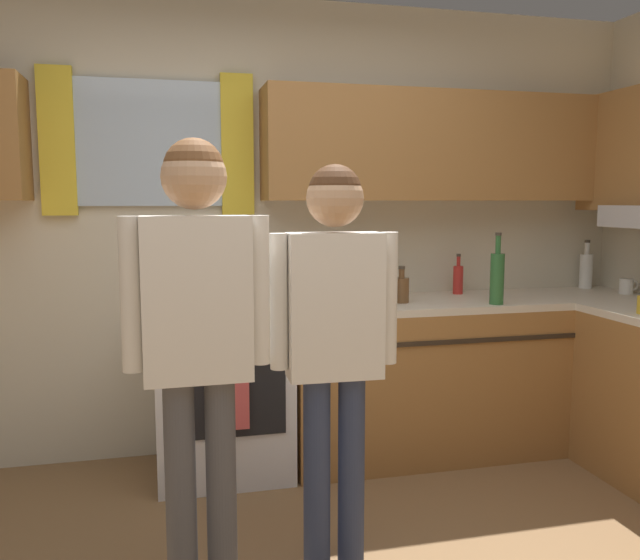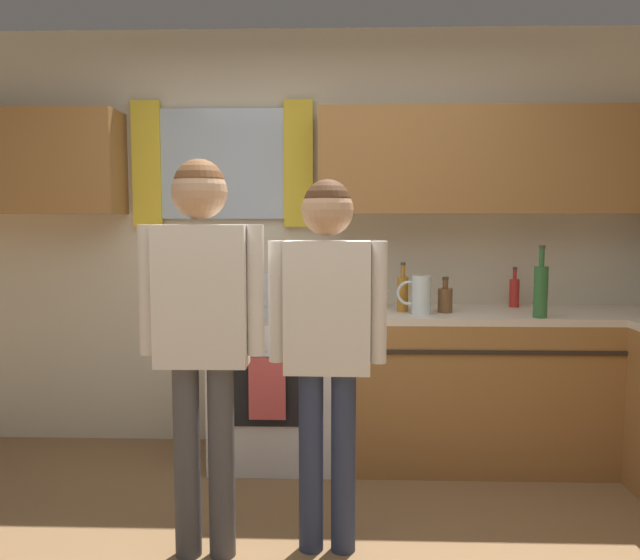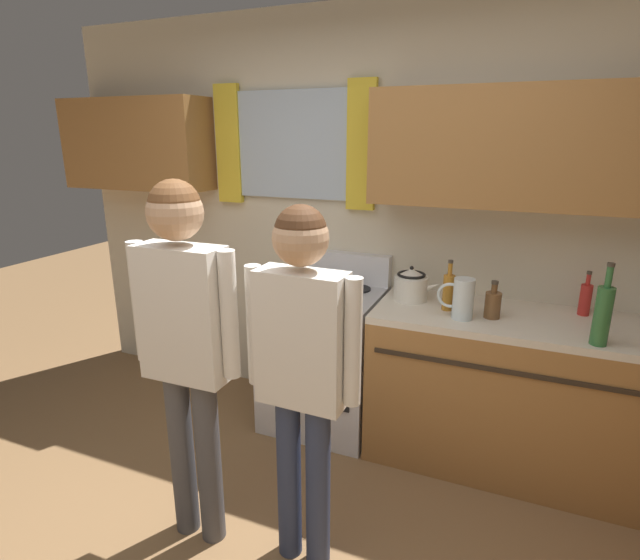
% 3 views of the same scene
% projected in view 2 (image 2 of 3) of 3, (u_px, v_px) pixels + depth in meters
% --- Properties ---
extents(back_wall_unit, '(4.60, 0.42, 2.60)m').
position_uv_depth(back_wall_unit, '(328.00, 213.00, 4.01)').
color(back_wall_unit, beige).
rests_on(back_wall_unit, ground).
extents(kitchen_counter_run, '(2.18, 2.22, 0.90)m').
position_uv_depth(kitchen_counter_run, '(611.00, 411.00, 3.31)').
color(kitchen_counter_run, '#9E6B38').
rests_on(kitchen_counter_run, ground).
extents(stove_oven, '(0.70, 0.67, 1.10)m').
position_uv_depth(stove_oven, '(274.00, 382.00, 3.84)').
color(stove_oven, silver).
rests_on(stove_oven, ground).
extents(bottle_squat_brown, '(0.08, 0.08, 0.21)m').
position_uv_depth(bottle_squat_brown, '(445.00, 299.00, 3.69)').
color(bottle_squat_brown, brown).
rests_on(bottle_squat_brown, kitchen_counter_run).
extents(bottle_sauce_red, '(0.06, 0.06, 0.25)m').
position_uv_depth(bottle_sauce_red, '(514.00, 292.00, 3.91)').
color(bottle_sauce_red, red).
rests_on(bottle_sauce_red, kitchen_counter_run).
extents(bottle_oil_amber, '(0.06, 0.06, 0.29)m').
position_uv_depth(bottle_oil_amber, '(403.00, 293.00, 3.73)').
color(bottle_oil_amber, '#B27223').
rests_on(bottle_oil_amber, kitchen_counter_run).
extents(bottle_wine_green, '(0.08, 0.08, 0.39)m').
position_uv_depth(bottle_wine_green, '(541.00, 290.00, 3.49)').
color(bottle_wine_green, '#2D6633').
rests_on(bottle_wine_green, kitchen_counter_run).
extents(stovetop_kettle, '(0.27, 0.20, 0.21)m').
position_uv_depth(stovetop_kettle, '(363.00, 293.00, 3.84)').
color(stovetop_kettle, silver).
rests_on(stovetop_kettle, kitchen_counter_run).
extents(water_pitcher, '(0.19, 0.11, 0.22)m').
position_uv_depth(water_pitcher, '(420.00, 295.00, 3.62)').
color(water_pitcher, silver).
rests_on(water_pitcher, kitchen_counter_run).
extents(adult_left, '(0.52, 0.23, 1.68)m').
position_uv_depth(adult_left, '(202.00, 311.00, 2.66)').
color(adult_left, '#4C4C51').
rests_on(adult_left, ground).
extents(adult_in_plaid, '(0.50, 0.22, 1.60)m').
position_uv_depth(adult_in_plaid, '(327.00, 321.00, 2.71)').
color(adult_in_plaid, '#2D3856').
rests_on(adult_in_plaid, ground).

